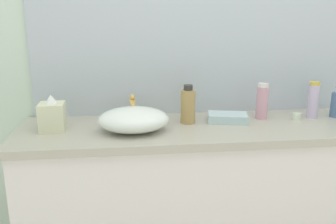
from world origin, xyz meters
TOP-DOWN VIEW (x-y plane):
  - bathroom_wall_rear at (0.00, 0.73)m, footprint 6.00×0.06m
  - vanity_counter at (-0.09, 0.43)m, footprint 1.77×0.52m
  - wall_mirror_panel at (-0.09, 0.69)m, footprint 1.69×0.01m
  - sink_basin at (-0.42, 0.38)m, footprint 0.33×0.26m
  - faucet at (-0.42, 0.53)m, footprint 0.03×0.14m
  - lotion_bottle at (0.53, 0.51)m, footprint 0.06×0.06m
  - perfume_bottle at (0.25, 0.52)m, footprint 0.06×0.06m
  - spray_can at (-0.14, 0.49)m, footprint 0.07×0.07m
  - tissue_box at (-0.79, 0.44)m, footprint 0.12×0.12m
  - candle_jar at (0.43, 0.47)m, footprint 0.05×0.05m
  - folded_hand_towel at (0.06, 0.48)m, footprint 0.22×0.17m

SIDE VIEW (x-z plane):
  - vanity_counter at x=-0.09m, z-range 0.00..0.84m
  - candle_jar at x=0.43m, z-range 0.84..0.87m
  - folded_hand_towel at x=0.06m, z-range 0.84..0.88m
  - sink_basin at x=-0.42m, z-range 0.84..0.95m
  - tissue_box at x=-0.79m, z-range 0.83..1.00m
  - faucet at x=-0.42m, z-range 0.85..0.99m
  - spray_can at x=-0.14m, z-range 0.83..1.02m
  - perfume_bottle at x=0.25m, z-range 0.84..1.02m
  - lotion_bottle at x=0.53m, z-range 0.84..1.03m
  - bathroom_wall_rear at x=0.00m, z-range 0.00..2.60m
  - wall_mirror_panel at x=-0.09m, z-range 0.84..2.00m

